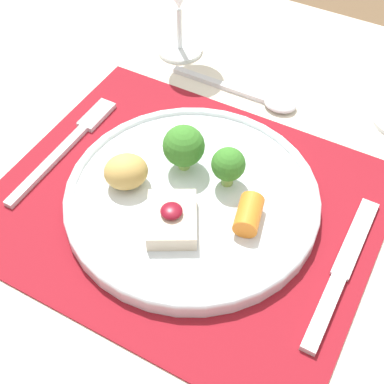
# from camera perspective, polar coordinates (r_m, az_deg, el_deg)

# --- Properties ---
(dining_table) EXTENTS (1.40, 0.96, 0.72)m
(dining_table) POSITION_cam_1_polar(r_m,az_deg,el_deg) (0.70, -0.60, -5.89)
(dining_table) COLOR beige
(dining_table) RESTS_ON ground_plane
(placemat) EXTENTS (0.44, 0.36, 0.00)m
(placemat) POSITION_cam_1_polar(r_m,az_deg,el_deg) (0.63, -0.67, -1.40)
(placemat) COLOR maroon
(placemat) RESTS_ON dining_table
(dinner_plate) EXTENTS (0.30, 0.30, 0.08)m
(dinner_plate) POSITION_cam_1_polar(r_m,az_deg,el_deg) (0.62, -0.17, -0.19)
(dinner_plate) COLOR silver
(dinner_plate) RESTS_ON placemat
(fork) EXTENTS (0.02, 0.21, 0.01)m
(fork) POSITION_cam_1_polar(r_m,az_deg,el_deg) (0.71, -12.85, 5.25)
(fork) COLOR silver
(fork) RESTS_ON placemat
(knife) EXTENTS (0.02, 0.21, 0.01)m
(knife) POSITION_cam_1_polar(r_m,az_deg,el_deg) (0.59, 15.29, -9.00)
(knife) COLOR silver
(knife) RESTS_ON placemat
(spoon) EXTENTS (0.19, 0.04, 0.01)m
(spoon) POSITION_cam_1_polar(r_m,az_deg,el_deg) (0.76, 7.36, 9.98)
(spoon) COLOR silver
(spoon) RESTS_ON dining_table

